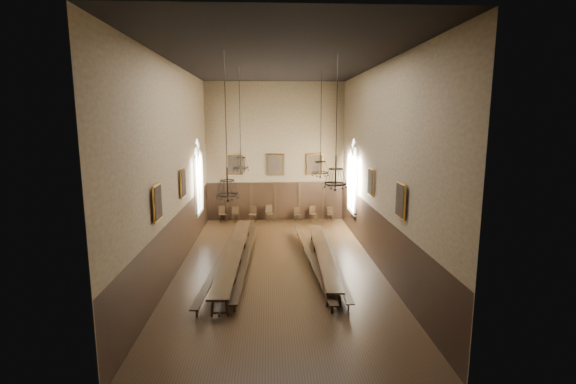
{
  "coord_description": "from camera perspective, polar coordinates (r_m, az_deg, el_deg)",
  "views": [
    {
      "loc": [
        -0.41,
        -18.2,
        6.61
      ],
      "look_at": [
        0.5,
        1.5,
        3.17
      ],
      "focal_mm": 26.0,
      "sensor_mm": 36.0,
      "label": 1
    }
  ],
  "objects": [
    {
      "name": "table_left",
      "position": [
        19.27,
        -7.31,
        -8.94
      ],
      "size": [
        1.02,
        10.77,
        0.84
      ],
      "rotation": [
        0.0,
        0.0,
        -0.03
      ],
      "color": "black",
      "rests_on": "floor"
    },
    {
      "name": "bench_right_inner",
      "position": [
        19.45,
        3.09,
        -9.03
      ],
      "size": [
        0.87,
        10.76,
        0.48
      ],
      "rotation": [
        0.0,
        0.0,
        0.05
      ],
      "color": "black",
      "rests_on": "floor"
    },
    {
      "name": "chandelier_back_left",
      "position": [
        20.4,
        -6.48,
        4.34
      ],
      "size": [
        0.76,
        0.76,
        4.84
      ],
      "color": "black",
      "rests_on": "ceiling"
    },
    {
      "name": "portrait_right_0",
      "position": [
        20.0,
        11.26,
        1.33
      ],
      "size": [
        0.12,
        1.0,
        1.3
      ],
      "color": "gold",
      "rests_on": "wall_right"
    },
    {
      "name": "portrait_back_2",
      "position": [
        27.4,
        3.69,
        3.77
      ],
      "size": [
        1.1,
        0.12,
        1.4
      ],
      "color": "gold",
      "rests_on": "wall_back"
    },
    {
      "name": "chandelier_front_right",
      "position": [
        16.09,
        6.52,
        2.27
      ],
      "size": [
        0.88,
        0.88,
        4.98
      ],
      "color": "black",
      "rests_on": "ceiling"
    },
    {
      "name": "portrait_left_1",
      "position": [
        15.5,
        -17.43,
        -1.39
      ],
      "size": [
        0.12,
        1.0,
        1.3
      ],
      "color": "gold",
      "rests_on": "wall_left"
    },
    {
      "name": "chair_7",
      "position": [
        27.71,
        5.79,
        -3.4
      ],
      "size": [
        0.4,
        0.4,
        0.88
      ],
      "rotation": [
        0.0,
        0.0,
        0.02
      ],
      "color": "black",
      "rests_on": "floor"
    },
    {
      "name": "chair_2",
      "position": [
        27.46,
        -4.87,
        -3.43
      ],
      "size": [
        0.52,
        0.52,
        1.0
      ],
      "rotation": [
        0.0,
        0.0,
        -0.18
      ],
      "color": "black",
      "rests_on": "floor"
    },
    {
      "name": "chandelier_back_right",
      "position": [
        20.99,
        4.45,
        3.58
      ],
      "size": [
        0.86,
        0.86,
        5.18
      ],
      "color": "black",
      "rests_on": "ceiling"
    },
    {
      "name": "window_right",
      "position": [
        24.4,
        8.83,
        2.21
      ],
      "size": [
        0.2,
        2.2,
        4.6
      ],
      "primitive_type": null,
      "color": "white",
      "rests_on": "wall_right"
    },
    {
      "name": "chair_5",
      "position": [
        27.58,
        1.29,
        -3.43
      ],
      "size": [
        0.45,
        0.45,
        0.86
      ],
      "rotation": [
        0.0,
        0.0,
        0.2
      ],
      "color": "black",
      "rests_on": "floor"
    },
    {
      "name": "wall_back",
      "position": [
        27.29,
        -1.78,
        5.45
      ],
      "size": [
        9.0,
        0.02,
        9.0
      ],
      "primitive_type": "cube",
      "color": "#7B694B",
      "rests_on": "ground"
    },
    {
      "name": "bench_right_outer",
      "position": [
        19.39,
        6.19,
        -9.21
      ],
      "size": [
        0.65,
        9.98,
        0.45
      ],
      "rotation": [
        0.0,
        0.0,
        -0.04
      ],
      "color": "black",
      "rests_on": "floor"
    },
    {
      "name": "chair_1",
      "position": [
        27.55,
        -7.09,
        -3.44
      ],
      "size": [
        0.54,
        0.54,
        0.99
      ],
      "rotation": [
        0.0,
        0.0,
        0.27
      ],
      "color": "black",
      "rests_on": "floor"
    },
    {
      "name": "bench_left_outer",
      "position": [
        19.17,
        -9.19,
        -9.49
      ],
      "size": [
        0.93,
        10.14,
        0.46
      ],
      "rotation": [
        0.0,
        0.0,
        -0.06
      ],
      "color": "black",
      "rests_on": "floor"
    },
    {
      "name": "chandelier_front_left",
      "position": [
        15.49,
        -8.29,
        0.97
      ],
      "size": [
        0.82,
        0.82,
        5.28
      ],
      "color": "black",
      "rests_on": "ceiling"
    },
    {
      "name": "wall_front",
      "position": [
        9.43,
        -0.06,
        -3.02
      ],
      "size": [
        9.0,
        0.02,
        9.0
      ],
      "primitive_type": "cube",
      "color": "#7B694B",
      "rests_on": "ground"
    },
    {
      "name": "portrait_back_1",
      "position": [
        27.24,
        -1.77,
        3.75
      ],
      "size": [
        1.1,
        0.12,
        1.4
      ],
      "color": "gold",
      "rests_on": "wall_back"
    },
    {
      "name": "wall_left",
      "position": [
        18.77,
        -15.26,
        3.09
      ],
      "size": [
        0.02,
        18.0,
        9.0
      ],
      "primitive_type": "cube",
      "color": "#7B694B",
      "rests_on": "ground"
    },
    {
      "name": "bench_left_inner",
      "position": [
        19.43,
        -5.74,
        -9.13
      ],
      "size": [
        0.65,
        10.25,
        0.46
      ],
      "rotation": [
        0.0,
        0.0,
        -0.03
      ],
      "color": "black",
      "rests_on": "floor"
    },
    {
      "name": "chair_6",
      "position": [
        27.62,
        3.44,
        -3.36
      ],
      "size": [
        0.53,
        0.53,
        0.97
      ],
      "rotation": [
        0.0,
        0.0,
        0.28
      ],
      "color": "black",
      "rests_on": "floor"
    },
    {
      "name": "portrait_left_0",
      "position": [
        19.82,
        -14.17,
        1.14
      ],
      "size": [
        0.12,
        1.0,
        1.3
      ],
      "color": "gold",
      "rests_on": "wall_left"
    },
    {
      "name": "window_left",
      "position": [
        24.25,
        -12.17,
        2.06
      ],
      "size": [
        0.2,
        2.2,
        4.6
      ],
      "primitive_type": null,
      "color": "white",
      "rests_on": "wall_left"
    },
    {
      "name": "portrait_back_0",
      "position": [
        27.32,
        -7.24,
        3.69
      ],
      "size": [
        1.1,
        0.12,
        1.4
      ],
      "color": "gold",
      "rests_on": "wall_back"
    },
    {
      "name": "wainscot_panelling",
      "position": [
        18.97,
        -1.3,
        -6.52
      ],
      "size": [
        9.0,
        18.0,
        2.5
      ],
      "primitive_type": null,
      "color": "black",
      "rests_on": "floor"
    },
    {
      "name": "portrait_right_1",
      "position": [
        15.73,
        15.15,
        -1.12
      ],
      "size": [
        0.12,
        1.0,
        1.3
      ],
      "color": "gold",
      "rests_on": "wall_right"
    },
    {
      "name": "ceiling",
      "position": [
        18.36,
        -1.4,
        17.4
      ],
      "size": [
        9.0,
        18.0,
        0.02
      ],
      "primitive_type": "cube",
      "color": "black",
      "rests_on": "ground"
    },
    {
      "name": "chair_3",
      "position": [
        27.54,
        -2.53,
        -3.34
      ],
      "size": [
        0.58,
        0.58,
        1.04
      ],
      "rotation": [
        0.0,
        0.0,
        0.31
      ],
      "color": "black",
      "rests_on": "floor"
    },
    {
      "name": "chair_0",
      "position": [
        27.67,
        -8.94,
        -3.4
      ],
      "size": [
        0.57,
        0.57,
        1.02
      ],
      "rotation": [
        0.0,
        0.0,
        0.31
      ],
      "color": "black",
      "rests_on": "floor"
    },
    {
      "name": "table_right",
      "position": [
        19.26,
        4.79,
        -9.08
      ],
      "size": [
        0.98,
        9.29,
        0.72
      ],
      "rotation": [
        0.0,
        0.0,
        -0.04
      ],
      "color": "black",
      "rests_on": "floor"
    },
    {
      "name": "wall_right",
      "position": [
        18.97,
        12.44,
        3.27
      ],
      "size": [
        0.02,
        18.0,
        9.0
      ],
      "primitive_type": "cube",
      "color": "#7B694B",
      "rests_on": "ground"
    },
    {
      "name": "floor",
      "position": [
        19.37,
        -1.28,
        -10.1
      ],
      "size": [
        9.0,
        18.0,
        0.02
      ],
      "primitive_type": "cube",
      "color": "black",
      "rests_on": "ground"
    }
  ]
}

